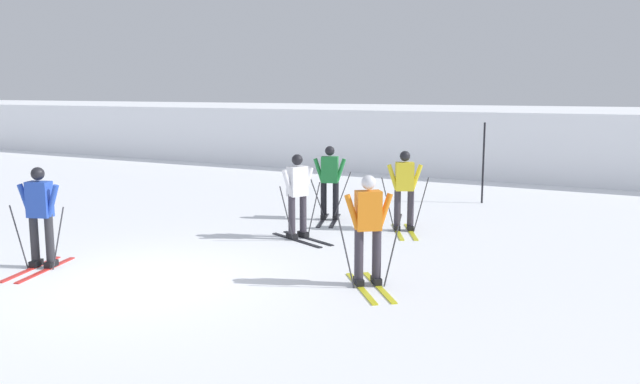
# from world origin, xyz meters

# --- Properties ---
(ground_plane) EXTENTS (120.00, 120.00, 0.00)m
(ground_plane) POSITION_xyz_m (0.00, 0.00, 0.00)
(ground_plane) COLOR white
(far_snow_ridge) EXTENTS (80.00, 9.97, 2.26)m
(far_snow_ridge) POSITION_xyz_m (0.00, 18.98, 1.13)
(far_snow_ridge) COLOR white
(far_snow_ridge) RESTS_ON ground
(skier_orange) EXTENTS (1.30, 1.47, 1.71)m
(skier_orange) POSITION_xyz_m (3.25, 1.55, 0.92)
(skier_orange) COLOR gold
(skier_orange) RESTS_ON ground
(skier_white) EXTENTS (1.61, 0.99, 1.71)m
(skier_white) POSITION_xyz_m (0.67, 3.82, 0.92)
(skier_white) COLOR black
(skier_white) RESTS_ON ground
(skier_yellow) EXTENTS (1.08, 1.58, 1.71)m
(skier_yellow) POSITION_xyz_m (2.27, 5.55, 0.96)
(skier_yellow) COLOR gold
(skier_yellow) RESTS_ON ground
(skier_green) EXTENTS (0.95, 1.63, 1.71)m
(skier_green) POSITION_xyz_m (0.33, 5.86, 0.96)
(skier_green) COLOR black
(skier_green) RESTS_ON ground
(skier_blue) EXTENTS (0.96, 1.64, 1.71)m
(skier_blue) POSITION_xyz_m (-1.99, -0.14, 0.92)
(skier_blue) COLOR red
(skier_blue) RESTS_ON ground
(trail_marker_pole) EXTENTS (0.05, 0.05, 2.13)m
(trail_marker_pole) POSITION_xyz_m (2.83, 9.80, 1.07)
(trail_marker_pole) COLOR black
(trail_marker_pole) RESTS_ON ground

